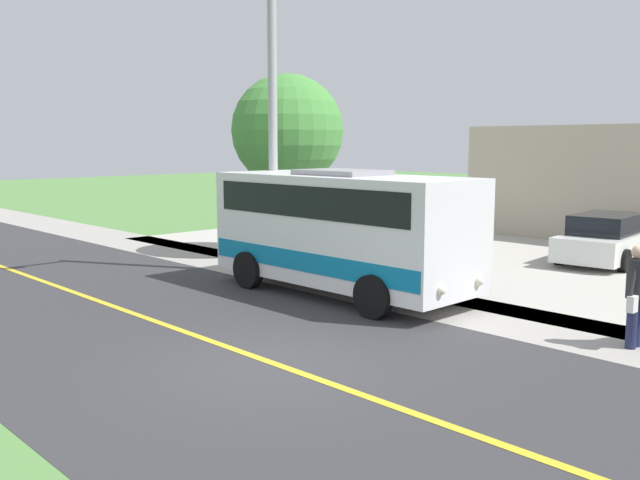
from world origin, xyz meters
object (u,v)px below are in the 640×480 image
Objects in this scene: parked_car_near at (607,239)px; tree_curbside at (287,131)px; street_light_pole at (269,97)px; pedestrian_with_bags at (636,293)px; shuttle_bus_front at (342,226)px.

parked_car_near is 0.81× the size of tree_curbside.
street_light_pole reaches higher than parked_car_near.
pedestrian_with_bags is 12.29m from tree_curbside.
shuttle_bus_front is 6.53m from pedestrian_with_bags.
tree_curbside is at bearing -52.87° from parked_car_near.
shuttle_bus_front is at bearing -15.60° from parked_car_near.
shuttle_bus_front is 9.12m from parked_car_near.
street_light_pole is at bearing 40.70° from tree_curbside.
street_light_pole is 10.77m from parked_car_near.
shuttle_bus_front is at bearing 82.42° from street_light_pole.
street_light_pole is 3.42m from tree_curbside.
street_light_pole is 1.89× the size of parked_car_near.
parked_car_near is at bearing 146.49° from street_light_pole.
shuttle_bus_front is at bearing 60.83° from tree_curbside.
parked_car_near is (-8.74, 2.44, -0.91)m from shuttle_bus_front.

